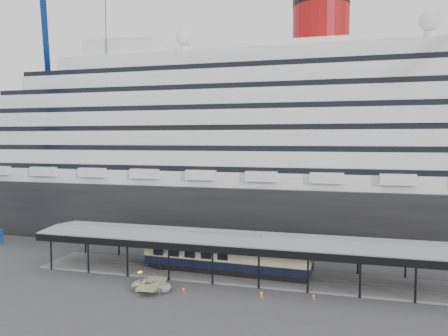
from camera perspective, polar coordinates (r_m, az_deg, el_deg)
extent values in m
plane|color=#3A3A3D|center=(54.03, 1.24, -15.50)|extent=(200.00, 200.00, 0.00)
cube|color=black|center=(83.39, 6.67, -5.09)|extent=(130.00, 30.00, 10.00)
cylinder|color=maroon|center=(83.87, 12.52, 17.19)|extent=(10.00, 10.00, 9.00)
cylinder|color=black|center=(85.24, 12.57, 20.63)|extent=(10.10, 10.10, 2.50)
sphere|color=silver|center=(89.19, -5.17, 16.65)|extent=(3.60, 3.60, 3.60)
sphere|color=silver|center=(84.90, 25.31, 16.96)|extent=(3.60, 3.60, 3.60)
cube|color=slate|center=(58.61, 2.48, -13.82)|extent=(56.00, 8.00, 0.24)
cube|color=slate|center=(57.89, 2.32, -13.88)|extent=(54.00, 0.08, 0.10)
cube|color=slate|center=(59.23, 2.64, -13.46)|extent=(54.00, 0.08, 0.10)
cube|color=black|center=(53.20, 1.39, -10.80)|extent=(56.00, 0.18, 0.90)
cube|color=black|center=(61.73, 3.44, -8.75)|extent=(56.00, 0.18, 0.90)
cube|color=slate|center=(57.28, 2.49, -8.99)|extent=(56.00, 9.00, 0.24)
cube|color=#1643AB|center=(85.04, -22.46, 18.06)|extent=(12.92, 17.86, 16.80)
cylinder|color=black|center=(82.71, -15.02, 7.66)|extent=(0.12, 0.12, 47.21)
imported|color=silver|center=(53.91, -9.41, -14.87)|extent=(4.80, 2.51, 1.29)
cube|color=black|center=(59.01, 0.19, -13.20)|extent=(21.43, 3.39, 0.71)
cube|color=black|center=(58.75, 0.20, -12.35)|extent=(22.47, 3.85, 1.12)
cube|color=beige|center=(58.42, 0.20, -11.20)|extent=(22.47, 3.89, 1.32)
cube|color=black|center=(58.21, 0.20, -10.38)|extent=(22.47, 3.85, 0.41)
cube|color=#F2310D|center=(52.99, -5.31, -15.89)|extent=(0.43, 0.43, 0.03)
cone|color=#F2310D|center=(52.87, -5.31, -15.53)|extent=(0.36, 0.36, 0.71)
cylinder|color=white|center=(52.85, -5.31, -15.46)|extent=(0.23, 0.23, 0.14)
cube|color=orange|center=(51.71, 4.92, -16.40)|extent=(0.42, 0.42, 0.03)
cone|color=orange|center=(51.58, 4.92, -16.02)|extent=(0.36, 0.36, 0.72)
cylinder|color=white|center=(51.56, 4.92, -15.94)|extent=(0.23, 0.23, 0.14)
cube|color=#DF410C|center=(51.75, 11.62, -16.45)|extent=(0.36, 0.36, 0.03)
cone|color=#DF410C|center=(51.63, 11.62, -16.09)|extent=(0.30, 0.30, 0.67)
cylinder|color=white|center=(51.61, 11.62, -16.02)|extent=(0.22, 0.22, 0.13)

